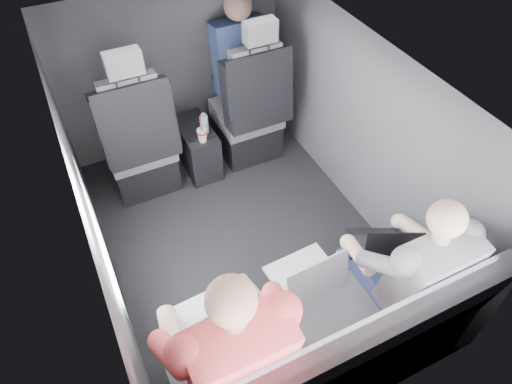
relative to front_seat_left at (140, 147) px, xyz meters
name	(u,v)px	position (x,y,z in m)	size (l,w,h in m)	color
floor	(244,241)	(0.45, -0.84, -0.40)	(2.60, 2.60, 0.00)	black
ceiling	(238,76)	(0.45, -0.84, 0.95)	(2.60, 2.60, 0.00)	#B2B2AD
panel_left	(93,222)	(-0.45, -0.84, 0.27)	(0.02, 2.60, 1.35)	#56565B
panel_right	(363,132)	(1.35, -0.84, 0.27)	(0.02, 2.60, 1.35)	#56565B
panel_front	(173,70)	(0.45, 0.46, 0.27)	(1.80, 0.02, 1.35)	#56565B
panel_back	(367,359)	(0.45, -2.14, 0.27)	(1.80, 0.02, 1.35)	#56565B
side_window	(99,233)	(-0.43, -1.14, 0.50)	(0.02, 0.75, 0.42)	white
seatbelt	(259,83)	(0.90, -0.17, 0.40)	(0.05, 0.01, 0.65)	black
front_seat_left	(140,147)	(0.00, 0.00, 0.00)	(0.52, 0.58, 1.26)	black
front_seat_right	(250,115)	(0.90, 0.00, 0.00)	(0.52, 0.58, 1.26)	black
center_console	(197,148)	(0.45, 0.04, -0.20)	(0.24, 0.48, 0.41)	black
rear_bench	(328,349)	(0.45, -1.90, -0.09)	(1.60, 0.57, 0.92)	#58595D
soda_cup	(202,135)	(0.45, -0.13, 0.06)	(0.08, 0.08, 0.23)	white
water_bottle	(204,124)	(0.50, -0.05, 0.08)	(0.06, 0.06, 0.18)	#99B3CF
laptop_white	(218,320)	(-0.05, -1.67, 0.24)	(0.38, 0.36, 0.27)	silver
laptop_silver	(307,275)	(0.45, -1.63, 0.23)	(0.35, 0.32, 0.24)	silver
laptop_black	(381,245)	(0.91, -1.64, 0.23)	(0.36, 0.39, 0.22)	black
passenger_rear_left	(227,346)	(-0.07, -1.81, 0.25)	(0.54, 0.66, 1.29)	#333338
passenger_rear_right	(404,267)	(0.94, -1.81, 0.22)	(0.49, 0.61, 1.20)	navy
passenger_front_right	(239,59)	(0.94, 0.26, 0.35)	(0.41, 0.41, 0.85)	navy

